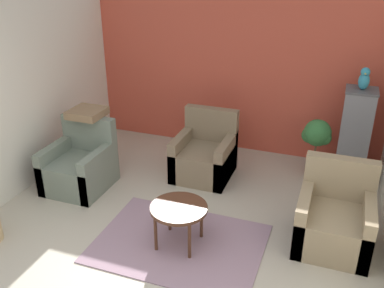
% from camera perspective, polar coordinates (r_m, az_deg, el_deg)
% --- Properties ---
extents(wall_back_accent, '(4.64, 0.06, 2.46)m').
position_cam_1_polar(wall_back_accent, '(6.67, 5.76, 9.43)').
color(wall_back_accent, '#C64C38').
rests_on(wall_back_accent, ground_plane).
extents(wall_left, '(0.06, 3.78, 2.46)m').
position_cam_1_polar(wall_left, '(6.06, -20.93, 6.31)').
color(wall_left, silver).
rests_on(wall_left, ground_plane).
extents(area_rug, '(1.82, 1.34, 0.01)m').
position_cam_1_polar(area_rug, '(4.85, -1.70, -13.07)').
color(area_rug, gray).
rests_on(area_rug, ground_plane).
extents(coffee_table, '(0.62, 0.62, 0.48)m').
position_cam_1_polar(coffee_table, '(4.60, -1.77, -8.88)').
color(coffee_table, '#472819').
rests_on(coffee_table, ground_plane).
extents(armchair_left, '(0.77, 0.81, 0.91)m').
position_cam_1_polar(armchair_left, '(5.96, -14.69, -2.96)').
color(armchair_left, slate).
rests_on(armchair_left, ground_plane).
extents(armchair_right, '(0.77, 0.81, 0.91)m').
position_cam_1_polar(armchair_right, '(4.94, 18.41, -9.68)').
color(armchair_right, '#8E7A5B').
rests_on(armchair_right, ground_plane).
extents(armchair_middle, '(0.77, 0.81, 0.91)m').
position_cam_1_polar(armchair_middle, '(6.05, 1.70, -1.62)').
color(armchair_middle, '#7A664C').
rests_on(armchair_middle, ground_plane).
extents(birdcage, '(0.48, 0.48, 1.31)m').
position_cam_1_polar(birdcage, '(6.23, 20.81, 0.95)').
color(birdcage, '#555559').
rests_on(birdcage, ground_plane).
extents(parrot, '(0.14, 0.25, 0.30)m').
position_cam_1_polar(parrot, '(5.97, 21.98, 8.03)').
color(parrot, teal).
rests_on(parrot, birdcage).
extents(potted_plant, '(0.41, 0.37, 0.85)m').
position_cam_1_polar(potted_plant, '(6.15, 16.26, 0.73)').
color(potted_plant, brown).
rests_on(potted_plant, ground_plane).
extents(throw_pillow, '(0.44, 0.44, 0.10)m').
position_cam_1_polar(throw_pillow, '(5.91, -13.80, 4.06)').
color(throw_pillow, '#846647').
rests_on(throw_pillow, armchair_left).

